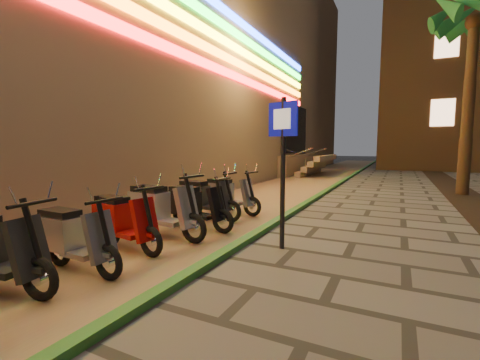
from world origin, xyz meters
The scene contains 11 objects.
parking_strip centered at (-2.60, 10.00, 0.01)m, with size 3.40×60.00×0.01m, color #8C7251.
green_curb centered at (-0.90, 10.00, 0.05)m, with size 0.18×60.00×0.10m, color #296B28.
mall_building centered at (-15.47, 10.02, 7.48)m, with size 24.23×44.00×15.00m.
palm_d centered at (3.60, 12.00, 5.94)m, with size 2.97×3.02×7.16m.
pedestrian_sign centered at (-0.22, 3.30, 1.64)m, with size 0.54×0.19×2.53m.
scooter_6 centered at (-2.52, 1.08, 0.48)m, with size 1.55×0.54×1.09m.
scooter_7 centered at (-2.64, 2.09, 0.49)m, with size 1.62×0.68×1.14m.
scooter_8 centered at (-2.55, 2.94, 0.55)m, with size 1.79×0.65×1.26m.
scooter_9 centered at (-2.33, 3.75, 0.49)m, with size 1.62×0.60×1.14m.
scooter_10 centered at (-2.66, 4.61, 0.51)m, with size 1.66×0.58×1.17m.
scooter_11 centered at (-2.45, 5.47, 0.50)m, with size 1.63×0.65×1.14m.
Camera 1 is at (1.51, -1.77, 1.73)m, focal length 24.00 mm.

